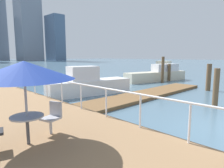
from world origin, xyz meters
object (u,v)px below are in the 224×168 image
at_px(cafe_table_round, 27,119).
at_px(patio_umbrella, 24,70).
at_px(cafe_chair_0, 53,115).
at_px(moored_boat_2, 164,71).
at_px(moored_boat_1, 158,75).
at_px(moored_boat_3, 88,84).

xyz_separation_m(cafe_table_round, patio_umbrella, (0.00, 0.00, 1.20)).
relative_size(cafe_table_round, patio_umbrella, 0.33).
distance_m(cafe_table_round, cafe_chair_0, 0.86).
bearing_deg(moored_boat_2, moored_boat_1, -157.03).
height_order(cafe_table_round, patio_umbrella, patio_umbrella).
bearing_deg(moored_boat_3, moored_boat_2, 10.39).
height_order(moored_boat_3, patio_umbrella, patio_umbrella).
bearing_deg(moored_boat_2, cafe_chair_0, -157.84).
height_order(patio_umbrella, cafe_chair_0, patio_umbrella).
bearing_deg(moored_boat_2, moored_boat_3, -169.61).
bearing_deg(moored_boat_3, patio_umbrella, -137.88).
xyz_separation_m(moored_boat_1, cafe_chair_0, (-15.33, -6.17, 0.25)).
bearing_deg(cafe_table_round, cafe_chair_0, 16.31).
relative_size(moored_boat_1, moored_boat_2, 1.66).
distance_m(moored_boat_2, cafe_chair_0, 21.57).
relative_size(moored_boat_2, cafe_table_round, 5.70).
bearing_deg(moored_boat_1, moored_boat_2, 22.97).
distance_m(moored_boat_2, moored_boat_3, 14.70).
distance_m(moored_boat_1, patio_umbrella, 17.44).
relative_size(moored_boat_1, cafe_table_round, 9.48).
bearing_deg(cafe_table_round, moored_boat_2, 21.94).
distance_m(moored_boat_3, cafe_chair_0, 7.78).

